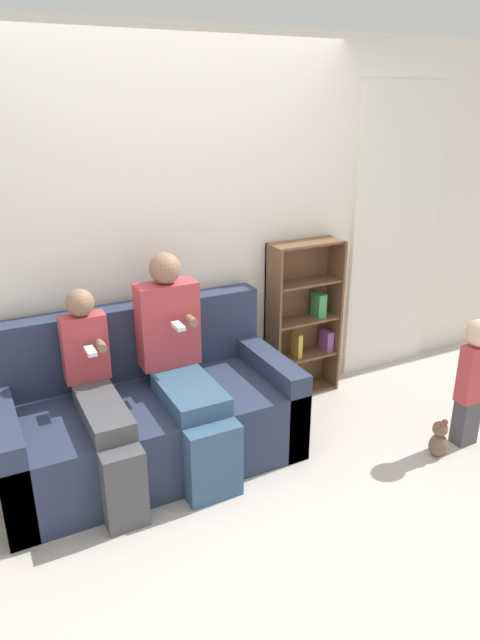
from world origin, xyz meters
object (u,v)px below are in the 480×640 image
(toddler_standing, at_px, (473,375))
(bookshelf, at_px, (301,325))
(couch, at_px, (147,416))
(child_seated, at_px, (101,401))
(teddy_bear, at_px, (439,439))
(adult_seated, at_px, (183,365))

(toddler_standing, relative_size, bookshelf, 0.74)
(couch, xyz_separation_m, toddler_standing, (1.91, -0.78, 0.20))
(child_seated, relative_size, teddy_bear, 4.45)
(child_seated, xyz_separation_m, teddy_bear, (1.95, -0.66, -0.44))
(child_seated, bearing_deg, couch, 27.01)
(teddy_bear, bearing_deg, child_seated, 161.33)
(couch, xyz_separation_m, adult_seated, (0.21, -0.11, 0.35))
(couch, distance_m, toddler_standing, 2.07)
(adult_seated, distance_m, toddler_standing, 1.84)
(bookshelf, distance_m, teddy_bear, 1.27)
(adult_seated, bearing_deg, couch, 152.49)
(adult_seated, bearing_deg, toddler_standing, -21.41)
(couch, distance_m, bookshelf, 1.41)
(bookshelf, bearing_deg, teddy_bear, -75.29)
(toddler_standing, bearing_deg, teddy_bear, -172.16)
(couch, distance_m, adult_seated, 0.42)
(adult_seated, distance_m, teddy_bear, 1.69)
(couch, relative_size, toddler_standing, 2.04)
(adult_seated, height_order, teddy_bear, adult_seated)
(child_seated, relative_size, toddler_standing, 1.29)
(child_seated, height_order, toddler_standing, child_seated)
(bookshelf, relative_size, teddy_bear, 4.67)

